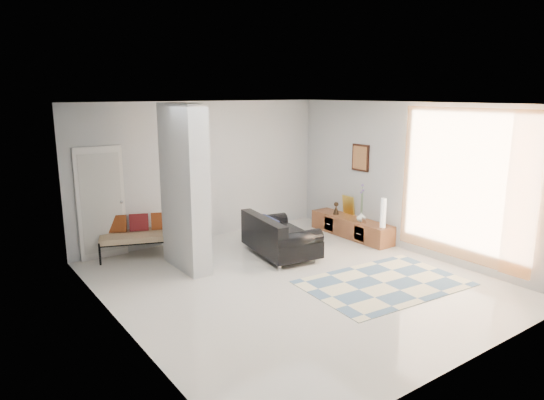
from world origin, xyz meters
TOP-DOWN VIEW (x-y plane):
  - floor at (0.00, 0.00)m, footprint 6.00×6.00m
  - ceiling at (0.00, 0.00)m, footprint 6.00×6.00m
  - wall_back at (0.00, 3.00)m, footprint 6.00×0.00m
  - wall_front at (0.00, -3.00)m, footprint 6.00×0.00m
  - wall_left at (-2.75, 0.00)m, footprint 0.00×6.00m
  - wall_right at (2.75, 0.00)m, footprint 0.00×6.00m
  - partition_column at (-1.10, 1.60)m, footprint 0.35×1.20m
  - hallway_door at (-2.10, 2.96)m, footprint 0.85×0.06m
  - curtain at (2.67, -1.15)m, footprint 0.00×2.55m
  - wall_art at (2.72, 1.27)m, footprint 0.04×0.45m
  - media_console at (2.52, 1.27)m, footprint 0.45×2.03m
  - loveseat at (0.54, 1.18)m, footprint 1.14×1.69m
  - daybed at (-1.42, 2.64)m, footprint 1.83×1.26m
  - area_rug at (1.11, -0.90)m, footprint 2.63×1.86m
  - cylinder_lamp at (2.50, 0.40)m, footprint 0.11×0.11m
  - bronze_figurine at (2.47, 1.69)m, footprint 0.15×0.15m
  - vase at (2.47, 0.95)m, footprint 0.20×0.20m

SIDE VIEW (x-z plane):
  - floor at x=0.00m, z-range 0.00..0.00m
  - area_rug at x=1.11m, z-range 0.00..0.01m
  - media_console at x=2.52m, z-range -0.20..0.60m
  - loveseat at x=0.54m, z-range -0.02..0.74m
  - daybed at x=-1.42m, z-range 0.03..0.80m
  - vase at x=2.47m, z-range 0.40..0.59m
  - bronze_figurine at x=2.47m, z-range 0.40..0.66m
  - cylinder_lamp at x=2.50m, z-range 0.40..0.97m
  - hallway_door at x=-2.10m, z-range 0.00..2.04m
  - partition_column at x=-1.10m, z-range 0.00..2.80m
  - wall_back at x=0.00m, z-range -1.60..4.40m
  - wall_front at x=0.00m, z-range -1.60..4.40m
  - wall_left at x=-2.75m, z-range -1.60..4.40m
  - wall_right at x=2.75m, z-range -1.60..4.40m
  - curtain at x=2.67m, z-range 0.17..2.72m
  - wall_art at x=2.72m, z-range 1.38..1.92m
  - ceiling at x=0.00m, z-range 2.80..2.80m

